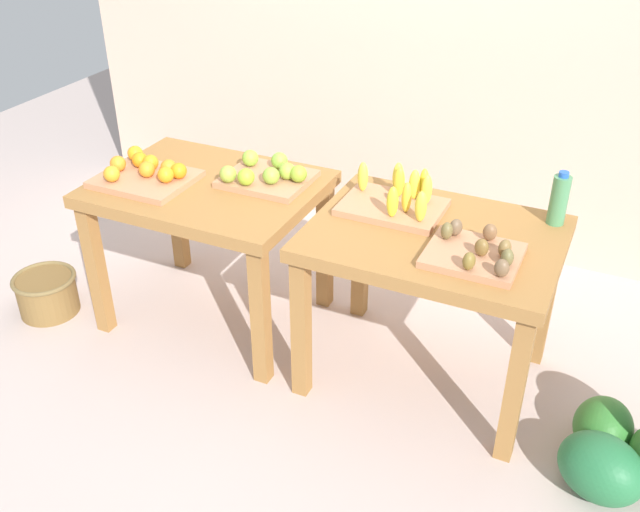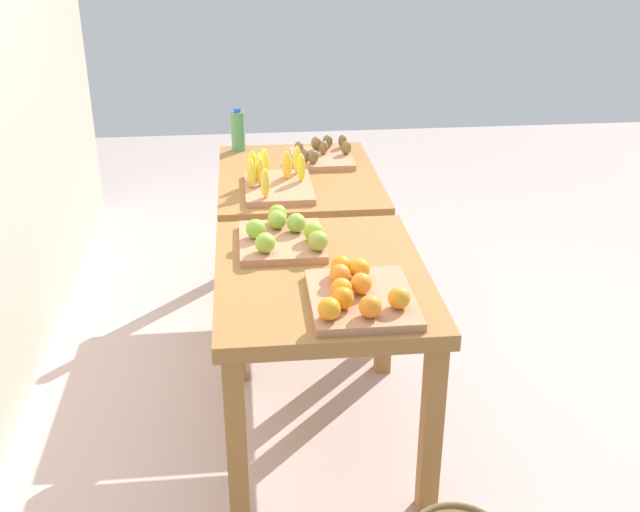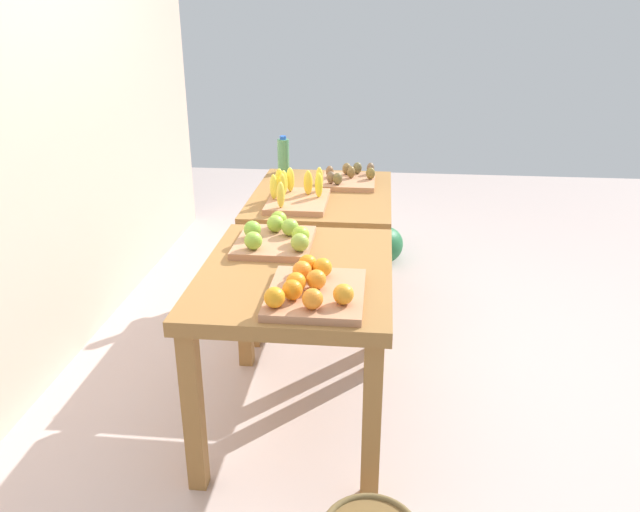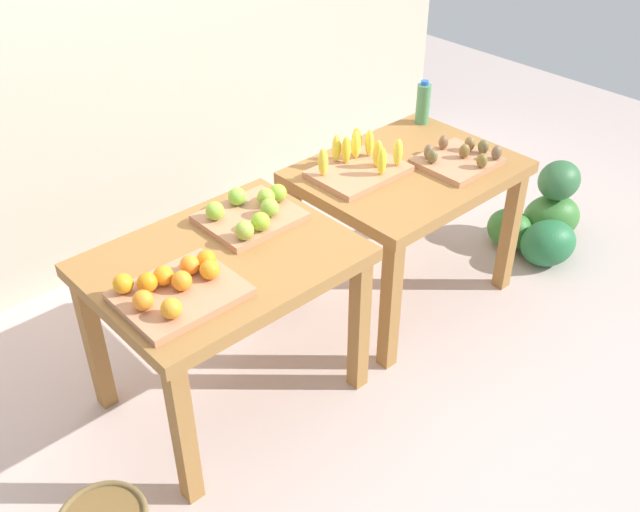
% 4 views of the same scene
% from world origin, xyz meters
% --- Properties ---
extents(ground_plane, '(8.00, 8.00, 0.00)m').
position_xyz_m(ground_plane, '(0.00, 0.00, 0.00)').
color(ground_plane, '#BDAAA4').
extents(display_table_left, '(1.04, 0.80, 0.77)m').
position_xyz_m(display_table_left, '(-0.56, 0.00, 0.65)').
color(display_table_left, olive).
rests_on(display_table_left, ground_plane).
extents(display_table_right, '(1.04, 0.80, 0.77)m').
position_xyz_m(display_table_right, '(0.56, 0.00, 0.65)').
color(display_table_right, olive).
rests_on(display_table_right, ground_plane).
extents(orange_bin, '(0.44, 0.36, 0.11)m').
position_xyz_m(orange_bin, '(-0.83, -0.10, 0.81)').
color(orange_bin, tan).
rests_on(orange_bin, display_table_left).
extents(apple_bin, '(0.42, 0.36, 0.11)m').
position_xyz_m(apple_bin, '(-0.31, 0.13, 0.81)').
color(apple_bin, tan).
rests_on(apple_bin, display_table_left).
extents(banana_crate, '(0.44, 0.32, 0.17)m').
position_xyz_m(banana_crate, '(0.35, 0.12, 0.81)').
color(banana_crate, tan).
rests_on(banana_crate, display_table_right).
extents(kiwi_bin, '(0.36, 0.32, 0.10)m').
position_xyz_m(kiwi_bin, '(0.76, -0.14, 0.80)').
color(kiwi_bin, tan).
rests_on(kiwi_bin, display_table_right).
extents(water_bottle, '(0.08, 0.08, 0.24)m').
position_xyz_m(water_bottle, '(1.00, 0.29, 0.88)').
color(water_bottle, '#4C8C59').
rests_on(water_bottle, display_table_right).
extents(watermelon_pile, '(0.67, 0.57, 0.50)m').
position_xyz_m(watermelon_pile, '(1.51, -0.26, 0.18)').
color(watermelon_pile, '#37732F').
rests_on(watermelon_pile, ground_plane).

